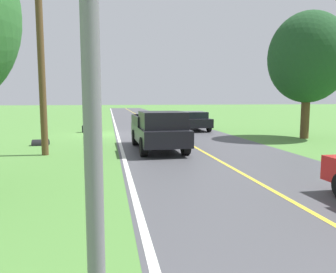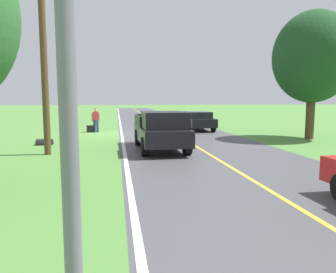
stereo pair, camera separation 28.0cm
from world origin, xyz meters
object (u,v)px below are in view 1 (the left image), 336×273
at_px(suitcase_carried, 85,129).
at_px(pickup_truck_passing, 159,130).
at_px(tree_far_side_near, 308,58).
at_px(utility_pole_roadside, 41,49).
at_px(sedan_near_oncoming, 193,120).
at_px(hitchhiker_walking, 91,119).

xyz_separation_m(suitcase_carried, pickup_truck_passing, (-3.90, 8.72, 0.72)).
distance_m(tree_far_side_near, utility_pole_roadside, 14.65).
distance_m(sedan_near_oncoming, utility_pole_roadside, 13.52).
xyz_separation_m(hitchhiker_walking, suitcase_carried, (0.42, 0.08, -0.73)).
height_order(hitchhiker_walking, utility_pole_roadside, utility_pole_roadside).
bearing_deg(sedan_near_oncoming, suitcase_carried, 2.40).
height_order(suitcase_carried, pickup_truck_passing, pickup_truck_passing).
distance_m(hitchhiker_walking, sedan_near_oncoming, 7.49).
relative_size(hitchhiker_walking, sedan_near_oncoming, 0.40).
distance_m(hitchhiker_walking, tree_far_side_near, 14.60).
bearing_deg(tree_far_side_near, sedan_near_oncoming, -49.26).
xyz_separation_m(tree_far_side_near, sedan_near_oncoming, (5.31, -6.16, -4.01)).
bearing_deg(pickup_truck_passing, tree_far_side_near, -162.77).
relative_size(hitchhiker_walking, utility_pole_roadside, 0.20).
xyz_separation_m(sedan_near_oncoming, utility_pole_roadside, (8.97, 9.44, 3.63)).
bearing_deg(hitchhiker_walking, sedan_near_oncoming, -178.10).
bearing_deg(suitcase_carried, tree_far_side_near, 65.88).
bearing_deg(sedan_near_oncoming, hitchhiker_walking, 1.90).
xyz_separation_m(hitchhiker_walking, tree_far_side_near, (-12.80, 5.92, 3.79)).
xyz_separation_m(hitchhiker_walking, sedan_near_oncoming, (-7.49, -0.25, -0.23)).
xyz_separation_m(suitcase_carried, utility_pole_roadside, (1.06, 9.11, 4.14)).
xyz_separation_m(suitcase_carried, tree_far_side_near, (-13.22, 5.83, 4.52)).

